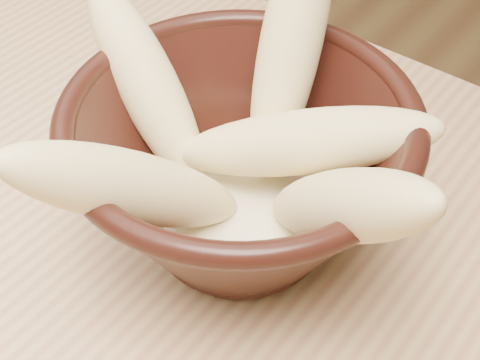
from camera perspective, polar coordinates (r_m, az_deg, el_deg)
bowl at (r=0.43m, az=-0.00°, el=0.96°), size 0.22×0.22×0.12m
milk_puddle at (r=0.45m, az=-0.00°, el=-1.72°), size 0.13×0.13×0.02m
banana_upright at (r=0.45m, az=4.46°, el=11.98°), size 0.08×0.14×0.18m
banana_left at (r=0.45m, az=-7.92°, el=8.08°), size 0.15×0.08×0.14m
banana_right at (r=0.37m, az=8.87°, el=-2.22°), size 0.15×0.09×0.15m
banana_across at (r=0.42m, az=5.45°, el=3.24°), size 0.17×0.12×0.09m
banana_front at (r=0.38m, az=-9.04°, el=-0.67°), size 0.09×0.16×0.15m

